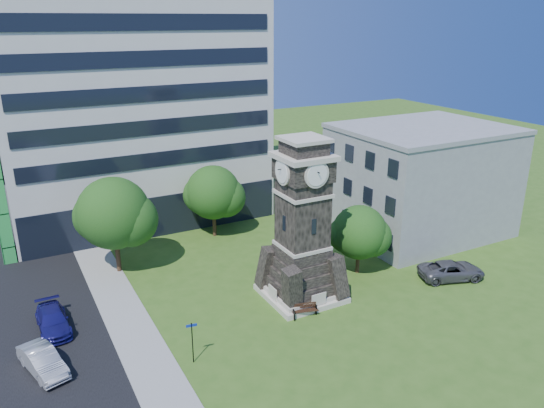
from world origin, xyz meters
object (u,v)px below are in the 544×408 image
car_street_north (53,321)px  street_sign (192,338)px  clock_tower (302,231)px  car_street_mid (43,361)px  car_east_lot (451,270)px  park_bench (304,310)px

car_street_north → street_sign: bearing=-49.4°
clock_tower → street_sign: size_ratio=4.44×
car_street_mid → street_sign: street_sign is taller
car_street_mid → car_street_north: (1.10, 4.52, -0.03)m
clock_tower → car_street_north: bearing=167.1°
car_east_lot → park_bench: size_ratio=2.79×
car_street_mid → park_bench: bearing=-23.4°
car_east_lot → park_bench: 13.47m
car_street_north → street_sign: street_sign is taller
car_east_lot → car_street_mid: bearing=103.9°
clock_tower → car_street_mid: clock_tower is taller
clock_tower → car_east_lot: size_ratio=2.33×
park_bench → car_street_north: bearing=172.5°
car_street_mid → park_bench: 17.07m
car_street_mid → car_street_north: bearing=59.7°
clock_tower → car_street_mid: size_ratio=2.80×
car_street_mid → car_street_north: size_ratio=0.92×
car_street_north → street_sign: size_ratio=1.72×
car_east_lot → street_sign: (-22.22, -0.66, 0.99)m
street_sign → park_bench: bearing=17.4°
car_street_mid → street_sign: size_ratio=1.58×
park_bench → street_sign: size_ratio=0.68×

